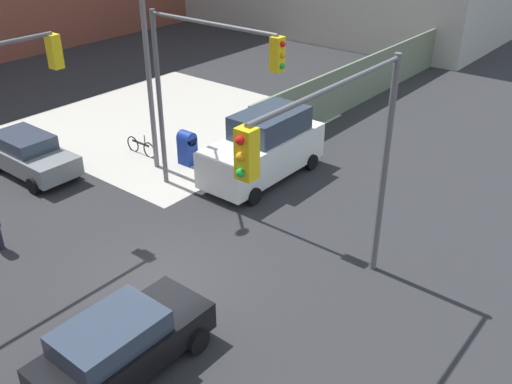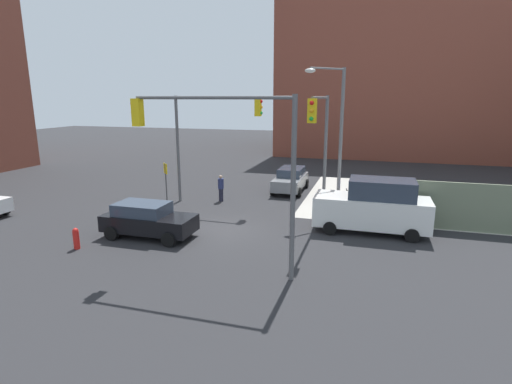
% 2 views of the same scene
% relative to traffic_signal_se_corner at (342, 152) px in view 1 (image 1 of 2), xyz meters
% --- Properties ---
extents(ground_plane, '(120.00, 120.00, 0.00)m').
position_rel_traffic_signal_se_corner_xyz_m(ground_plane, '(-2.10, 4.50, -4.67)').
color(ground_plane, '#28282B').
extents(sidewalk_corner, '(12.00, 12.00, 0.01)m').
position_rel_traffic_signal_se_corner_xyz_m(sidewalk_corner, '(6.90, 13.50, -4.67)').
color(sidewalk_corner, '#ADA89E').
rests_on(sidewalk_corner, ground).
extents(construction_fence, '(19.59, 0.12, 2.40)m').
position_rel_traffic_signal_se_corner_xyz_m(construction_fence, '(15.70, 7.70, -3.47)').
color(construction_fence, slate).
rests_on(construction_fence, ground).
extents(traffic_signal_se_corner, '(6.22, 0.36, 6.50)m').
position_rel_traffic_signal_se_corner_xyz_m(traffic_signal_se_corner, '(0.00, 0.00, 0.00)').
color(traffic_signal_se_corner, '#59595B').
rests_on(traffic_signal_se_corner, ground).
extents(traffic_signal_ne_corner, '(0.36, 5.63, 6.50)m').
position_rel_traffic_signal_se_corner_xyz_m(traffic_signal_ne_corner, '(2.40, 6.85, -0.03)').
color(traffic_signal_ne_corner, '#59595B').
rests_on(traffic_signal_ne_corner, ground).
extents(street_lamp_corner, '(1.98, 2.07, 8.00)m').
position_rel_traffic_signal_se_corner_xyz_m(street_lamp_corner, '(2.86, 10.02, 0.03)').
color(street_lamp_corner, slate).
rests_on(street_lamp_corner, ground).
extents(mailbox_blue, '(0.56, 0.64, 1.43)m').
position_rel_traffic_signal_se_corner_xyz_m(mailbox_blue, '(4.10, 9.50, -3.91)').
color(mailbox_blue, navy).
rests_on(mailbox_blue, ground).
extents(sedan_black, '(4.29, 2.02, 1.62)m').
position_rel_traffic_signal_se_corner_xyz_m(sedan_black, '(-4.96, 2.56, -3.83)').
color(sedan_black, black).
rests_on(sedan_black, ground).
extents(coupe_gray, '(2.02, 4.27, 1.62)m').
position_rel_traffic_signal_se_corner_xyz_m(coupe_gray, '(-0.45, 13.65, -3.83)').
color(coupe_gray, slate).
rests_on(coupe_gray, ground).
extents(van_white_delivery, '(5.40, 2.32, 2.62)m').
position_rel_traffic_signal_se_corner_xyz_m(van_white_delivery, '(5.13, 6.30, -3.39)').
color(van_white_delivery, white).
rests_on(van_white_delivery, ground).
extents(bicycle_leaning_on_fence, '(0.05, 1.75, 0.97)m').
position_rel_traffic_signal_se_corner_xyz_m(bicycle_leaning_on_fence, '(3.50, 11.70, -4.33)').
color(bicycle_leaning_on_fence, black).
rests_on(bicycle_leaning_on_fence, ground).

